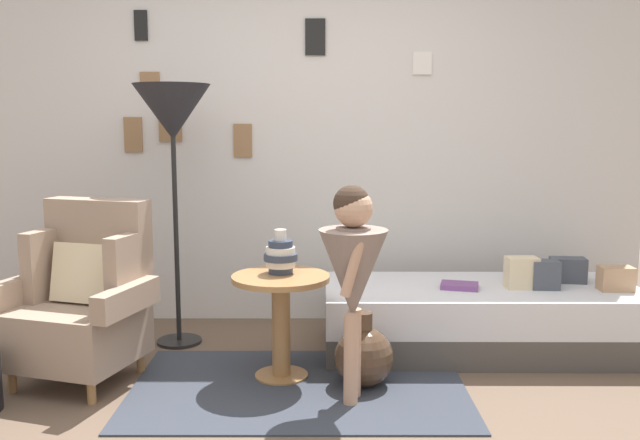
{
  "coord_description": "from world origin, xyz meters",
  "views": [
    {
      "loc": [
        0.15,
        -2.78,
        1.39
      ],
      "look_at": [
        0.15,
        0.95,
        0.85
      ],
      "focal_mm": 37.95,
      "sensor_mm": 36.0,
      "label": 1
    }
  ],
  "objects_px": {
    "armchair": "(83,300)",
    "side_table": "(280,306)",
    "book_on_daybed": "(459,286)",
    "vase_striped": "(280,256)",
    "floor_lamp": "(172,119)",
    "person_child": "(352,266)",
    "daybed": "(480,318)",
    "demijohn_near": "(363,356)"
  },
  "relations": [
    {
      "from": "book_on_daybed",
      "to": "daybed",
      "type": "bearing_deg",
      "value": 19.31
    },
    {
      "from": "demijohn_near",
      "to": "side_table",
      "type": "bearing_deg",
      "value": 165.55
    },
    {
      "from": "vase_striped",
      "to": "demijohn_near",
      "type": "relative_size",
      "value": 0.6
    },
    {
      "from": "side_table",
      "to": "floor_lamp",
      "type": "relative_size",
      "value": 0.36
    },
    {
      "from": "floor_lamp",
      "to": "daybed",
      "type": "bearing_deg",
      "value": -3.91
    },
    {
      "from": "floor_lamp",
      "to": "person_child",
      "type": "height_order",
      "value": "floor_lamp"
    },
    {
      "from": "daybed",
      "to": "book_on_daybed",
      "type": "xyz_separation_m",
      "value": [
        -0.14,
        -0.05,
        0.22
      ]
    },
    {
      "from": "armchair",
      "to": "book_on_daybed",
      "type": "bearing_deg",
      "value": 10.96
    },
    {
      "from": "demijohn_near",
      "to": "armchair",
      "type": "bearing_deg",
      "value": 175.47
    },
    {
      "from": "vase_striped",
      "to": "book_on_daybed",
      "type": "bearing_deg",
      "value": 19.27
    },
    {
      "from": "armchair",
      "to": "floor_lamp",
      "type": "bearing_deg",
      "value": 56.88
    },
    {
      "from": "armchair",
      "to": "floor_lamp",
      "type": "distance_m",
      "value": 1.2
    },
    {
      "from": "armchair",
      "to": "floor_lamp",
      "type": "height_order",
      "value": "floor_lamp"
    },
    {
      "from": "side_table",
      "to": "book_on_daybed",
      "type": "bearing_deg",
      "value": 21.59
    },
    {
      "from": "side_table",
      "to": "floor_lamp",
      "type": "bearing_deg",
      "value": 138.98
    },
    {
      "from": "book_on_daybed",
      "to": "side_table",
      "type": "bearing_deg",
      "value": -158.41
    },
    {
      "from": "floor_lamp",
      "to": "demijohn_near",
      "type": "xyz_separation_m",
      "value": [
        1.13,
        -0.71,
        -1.25
      ]
    },
    {
      "from": "person_child",
      "to": "book_on_daybed",
      "type": "height_order",
      "value": "person_child"
    },
    {
      "from": "vase_striped",
      "to": "floor_lamp",
      "type": "height_order",
      "value": "floor_lamp"
    },
    {
      "from": "demijohn_near",
      "to": "person_child",
      "type": "bearing_deg",
      "value": -109.08
    },
    {
      "from": "vase_striped",
      "to": "floor_lamp",
      "type": "bearing_deg",
      "value": 141.25
    },
    {
      "from": "armchair",
      "to": "side_table",
      "type": "distance_m",
      "value": 1.07
    },
    {
      "from": "armchair",
      "to": "side_table",
      "type": "height_order",
      "value": "armchair"
    },
    {
      "from": "demijohn_near",
      "to": "floor_lamp",
      "type": "bearing_deg",
      "value": 147.83
    },
    {
      "from": "daybed",
      "to": "book_on_daybed",
      "type": "distance_m",
      "value": 0.26
    },
    {
      "from": "vase_striped",
      "to": "daybed",
      "type": "bearing_deg",
      "value": 19.27
    },
    {
      "from": "side_table",
      "to": "vase_striped",
      "type": "xyz_separation_m",
      "value": [
        -0.0,
        0.05,
        0.27
      ]
    },
    {
      "from": "daybed",
      "to": "person_child",
      "type": "height_order",
      "value": "person_child"
    },
    {
      "from": "floor_lamp",
      "to": "book_on_daybed",
      "type": "relative_size",
      "value": 7.36
    },
    {
      "from": "daybed",
      "to": "floor_lamp",
      "type": "height_order",
      "value": "floor_lamp"
    },
    {
      "from": "person_child",
      "to": "armchair",
      "type": "bearing_deg",
      "value": 167.35
    },
    {
      "from": "armchair",
      "to": "vase_striped",
      "type": "distance_m",
      "value": 1.09
    },
    {
      "from": "floor_lamp",
      "to": "person_child",
      "type": "xyz_separation_m",
      "value": [
        1.06,
        -0.91,
        -0.71
      ]
    },
    {
      "from": "vase_striped",
      "to": "person_child",
      "type": "distance_m",
      "value": 0.52
    },
    {
      "from": "daybed",
      "to": "demijohn_near",
      "type": "relative_size",
      "value": 4.75
    },
    {
      "from": "floor_lamp",
      "to": "demijohn_near",
      "type": "distance_m",
      "value": 1.83
    },
    {
      "from": "floor_lamp",
      "to": "demijohn_near",
      "type": "height_order",
      "value": "floor_lamp"
    },
    {
      "from": "daybed",
      "to": "floor_lamp",
      "type": "relative_size",
      "value": 1.18
    },
    {
      "from": "armchair",
      "to": "book_on_daybed",
      "type": "xyz_separation_m",
      "value": [
        2.12,
        0.41,
        -0.02
      ]
    },
    {
      "from": "side_table",
      "to": "demijohn_near",
      "type": "relative_size",
      "value": 1.43
    },
    {
      "from": "demijohn_near",
      "to": "daybed",
      "type": "bearing_deg",
      "value": 37.67
    },
    {
      "from": "side_table",
      "to": "floor_lamp",
      "type": "height_order",
      "value": "floor_lamp"
    }
  ]
}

